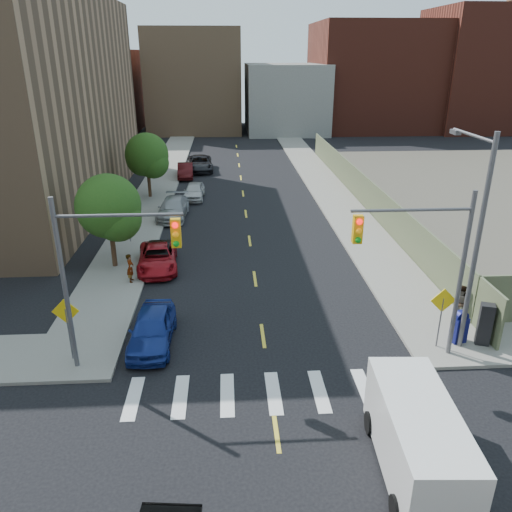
{
  "coord_description": "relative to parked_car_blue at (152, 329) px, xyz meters",
  "views": [
    {
      "loc": [
        -1.46,
        -10.98,
        11.59
      ],
      "look_at": [
        -0.03,
        12.43,
        2.0
      ],
      "focal_mm": 35.0,
      "sensor_mm": 36.0,
      "label": 1
    }
  ],
  "objects": [
    {
      "name": "pedestrian_east",
      "position": [
        13.95,
        1.23,
        0.21
      ],
      "size": [
        0.97,
        0.88,
        1.61
      ],
      "primitive_type": "imported",
      "rotation": [
        0.0,
        0.0,
        2.71
      ],
      "color": "gray",
      "rests_on": "sidewalk_ne"
    },
    {
      "name": "cargo_van",
      "position": [
        8.67,
        -7.4,
        0.48
      ],
      "size": [
        2.38,
        5.2,
        2.33
      ],
      "rotation": [
        0.0,
        0.0,
        -0.06
      ],
      "color": "white",
      "rests_on": "ground"
    },
    {
      "name": "bg_bldg_west",
      "position": [
        -17.25,
        62.36,
        5.25
      ],
      "size": [
        14.0,
        18.0,
        12.0
      ],
      "primitive_type": "cube",
      "color": "#592319",
      "rests_on": "ground"
    },
    {
      "name": "streetlight_ne",
      "position": [
        12.95,
        -0.75,
        4.47
      ],
      "size": [
        0.25,
        3.7,
        9.0
      ],
      "color": "#59595E",
      "rests_on": "ground"
    },
    {
      "name": "tree_west_far",
      "position": [
        -3.26,
        23.4,
        2.73
      ],
      "size": [
        3.66,
        3.64,
        5.52
      ],
      "color": "#332114",
      "rests_on": "ground"
    },
    {
      "name": "parked_car_silver",
      "position": [
        -0.75,
        17.71,
        -0.01
      ],
      "size": [
        2.33,
        5.17,
        1.47
      ],
      "primitive_type": "imported",
      "rotation": [
        0.0,
        0.0,
        -0.05
      ],
      "color": "#979A9E",
      "rests_on": "ground"
    },
    {
      "name": "fence_north",
      "position": [
        14.35,
        20.36,
        0.5
      ],
      "size": [
        0.12,
        44.0,
        2.5
      ],
      "primitive_type": "cube",
      "color": "#555C40",
      "rests_on": "ground"
    },
    {
      "name": "smokestack",
      "position": [
        46.75,
        62.36,
        13.25
      ],
      "size": [
        1.8,
        1.8,
        28.0
      ],
      "primitive_type": "cylinder",
      "color": "#8C6B4C",
      "rests_on": "ground"
    },
    {
      "name": "signal_nw",
      "position": [
        -1.24,
        -1.64,
        3.78
      ],
      "size": [
        4.59,
        0.3,
        7.0
      ],
      "color": "#59595E",
      "rests_on": "ground"
    },
    {
      "name": "signal_ne",
      "position": [
        10.73,
        -1.64,
        3.78
      ],
      "size": [
        4.59,
        0.3,
        7.0
      ],
      "color": "#59595E",
      "rests_on": "ground"
    },
    {
      "name": "warn_sign_midwest",
      "position": [
        -3.05,
        12.36,
        1.25
      ],
      "size": [
        1.06,
        0.06,
        2.83
      ],
      "color": "#59595E",
      "rests_on": "ground"
    },
    {
      "name": "bg_bldg_center",
      "position": [
        12.75,
        62.36,
        4.25
      ],
      "size": [
        12.0,
        16.0,
        10.0
      ],
      "primitive_type": "cube",
      "color": "gray",
      "rests_on": "ground"
    },
    {
      "name": "bg_bldg_fareast",
      "position": [
        42.75,
        62.36,
        8.25
      ],
      "size": [
        14.0,
        16.0,
        18.0
      ],
      "primitive_type": "cube",
      "color": "#592319",
      "rests_on": "ground"
    },
    {
      "name": "parked_car_white",
      "position": [
        0.55,
        22.9,
        -0.06
      ],
      "size": [
        1.8,
        4.11,
        1.38
      ],
      "primitive_type": "imported",
      "rotation": [
        0.0,
        0.0,
        -0.04
      ],
      "color": "silver",
      "rests_on": "ground"
    },
    {
      "name": "bg_bldg_east",
      "position": [
        26.75,
        64.36,
        7.25
      ],
      "size": [
        18.0,
        18.0,
        16.0
      ],
      "primitive_type": "cube",
      "color": "#592319",
      "rests_on": "ground"
    },
    {
      "name": "parked_car_maroon",
      "position": [
        -0.75,
        30.79,
        -0.04
      ],
      "size": [
        1.74,
        4.34,
        1.4
      ],
      "primitive_type": "imported",
      "rotation": [
        0.0,
        0.0,
        0.06
      ],
      "color": "#3E0C0E",
      "rests_on": "ground"
    },
    {
      "name": "parked_car_black",
      "position": [
        -0.75,
        8.74,
        -0.13
      ],
      "size": [
        1.34,
        3.73,
        1.22
      ],
      "primitive_type": "imported",
      "rotation": [
        0.0,
        0.0,
        0.01
      ],
      "color": "black",
      "rests_on": "ground"
    },
    {
      "name": "parked_car_blue",
      "position": [
        0.0,
        0.0,
        0.0
      ],
      "size": [
        1.83,
        4.4,
        1.49
      ],
      "primitive_type": "imported",
      "rotation": [
        0.0,
        0.0,
        -0.02
      ],
      "color": "navy",
      "rests_on": "ground"
    },
    {
      "name": "tree_west_near",
      "position": [
        -3.26,
        8.4,
        2.73
      ],
      "size": [
        3.66,
        3.64,
        5.52
      ],
      "color": "#332114",
      "rests_on": "ground"
    },
    {
      "name": "parked_car_grey",
      "position": [
        0.55,
        33.87,
        0.04
      ],
      "size": [
        3.0,
        5.8,
        1.56
      ],
      "primitive_type": "imported",
      "rotation": [
        0.0,
        0.0,
        0.07
      ],
      "color": "black",
      "rests_on": "ground"
    },
    {
      "name": "mailbox",
      "position": [
        12.99,
        -0.83,
        0.11
      ],
      "size": [
        0.69,
        0.59,
        1.46
      ],
      "rotation": [
        0.0,
        0.0,
        0.25
      ],
      "color": "#0E1153",
      "rests_on": "sidewalk_ne"
    },
    {
      "name": "warn_sign_nw",
      "position": [
        -3.05,
        -1.14,
        1.25
      ],
      "size": [
        1.06,
        0.06,
        2.83
      ],
      "color": "#59595E",
      "rests_on": "ground"
    },
    {
      "name": "sidewalk_ne",
      "position": [
        12.5,
        33.86,
        -0.67
      ],
      "size": [
        3.5,
        73.0,
        0.15
      ],
      "primitive_type": "cube",
      "color": "gray",
      "rests_on": "ground"
    },
    {
      "name": "payphone",
      "position": [
        13.95,
        -1.05,
        0.33
      ],
      "size": [
        0.67,
        0.61,
        1.85
      ],
      "primitive_type": "cube",
      "rotation": [
        0.0,
        0.0,
        -0.36
      ],
      "color": "black",
      "rests_on": "sidewalk_ne"
    },
    {
      "name": "sidewalk_nw",
      "position": [
        -3.0,
        33.86,
        -0.67
      ],
      "size": [
        3.5,
        73.0,
        0.15
      ],
      "primitive_type": "cube",
      "color": "gray",
      "rests_on": "ground"
    },
    {
      "name": "parked_car_red",
      "position": [
        -0.75,
        8.13,
        -0.09
      ],
      "size": [
        2.62,
        4.92,
        1.32
      ],
      "primitive_type": "imported",
      "rotation": [
        0.0,
        0.0,
        0.09
      ],
      "color": "maroon",
      "rests_on": "ground"
    },
    {
      "name": "warn_sign_ne",
      "position": [
        11.95,
        -1.14,
        1.25
      ],
      "size": [
        1.06,
        0.06,
        2.83
      ],
      "color": "#59595E",
      "rests_on": "ground"
    },
    {
      "name": "pedestrian_west",
      "position": [
        -1.93,
        6.12,
        0.19
      ],
      "size": [
        0.38,
        0.58,
        1.57
      ],
      "primitive_type": "imported",
      "rotation": [
        0.0,
        0.0,
        1.56
      ],
      "color": "gray",
      "rests_on": "sidewalk_nw"
    },
    {
      "name": "ground",
      "position": [
        4.75,
        -7.64,
        -0.75
      ],
      "size": [
        160.0,
        160.0,
        0.0
      ],
      "primitive_type": "plane",
      "color": "black",
      "rests_on": "ground"
    },
    {
      "name": "bg_bldg_midwest",
      "position": [
        -1.25,
        64.36,
        6.75
      ],
      "size": [
        14.0,
        16.0,
        15.0
      ],
      "primitive_type": "cube",
      "color": "#8C6B4C",
      "rests_on": "ground"
    }
  ]
}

